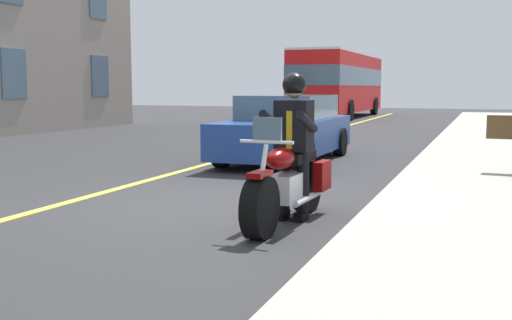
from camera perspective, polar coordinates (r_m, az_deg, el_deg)
The scene contains 6 objects.
ground_plane at distance 8.21m, azimuth -3.82°, elevation -4.33°, with size 80.00×80.00×0.00m, color #333335.
lane_center_stripe at distance 9.20m, azimuth -15.27°, elevation -3.32°, with size 60.00×0.16×0.01m, color #E5DB4C.
motorcycle_main at distance 7.19m, azimuth 2.96°, elevation -2.24°, with size 2.22×0.64×1.26m.
rider_main at distance 7.30m, azimuth 3.47°, elevation 2.51°, with size 0.63×0.56×1.74m.
bus_near at distance 32.67m, azimuth 7.71°, elevation 7.20°, with size 11.05×2.70×3.30m.
car_dark at distance 13.21m, azimuth 2.81°, elevation 2.90°, with size 4.60×1.92×1.40m.
Camera 1 is at (7.34, 3.32, 1.57)m, focal length 43.43 mm.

